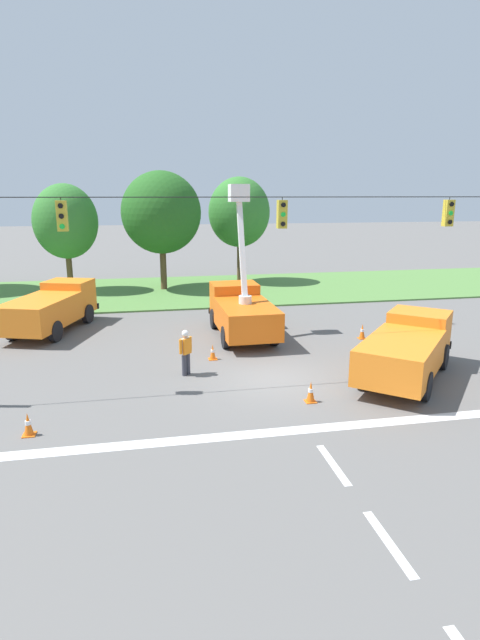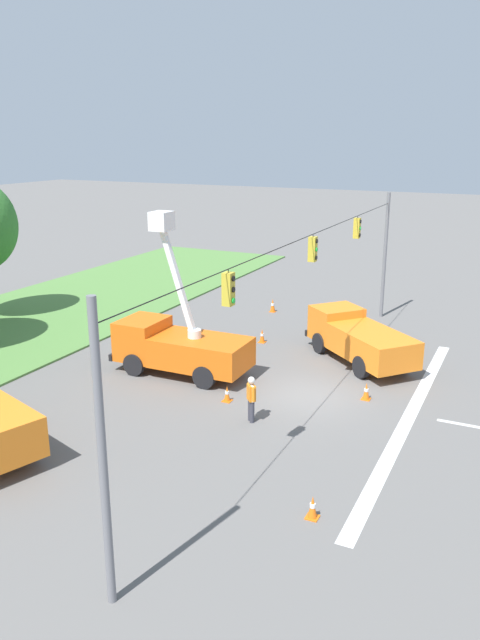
{
  "view_description": "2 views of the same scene",
  "coord_description": "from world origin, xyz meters",
  "views": [
    {
      "loc": [
        -4.49,
        -16.98,
        6.68
      ],
      "look_at": [
        -0.54,
        3.56,
        1.41
      ],
      "focal_mm": 28.0,
      "sensor_mm": 36.0,
      "label": 1
    },
    {
      "loc": [
        -22.42,
        -7.75,
        10.2
      ],
      "look_at": [
        1.59,
        3.75,
        2.34
      ],
      "focal_mm": 35.0,
      "sensor_mm": 36.0,
      "label": 2
    }
  ],
  "objects": [
    {
      "name": "traffic_cone_far_left",
      "position": [
        0.71,
        -2.31,
        0.35
      ],
      "size": [
        0.36,
        0.36,
        0.72
      ],
      "color": "orange",
      "rests_on": "ground"
    },
    {
      "name": "road_worker",
      "position": [
        -3.12,
        1.03,
        1.0
      ],
      "size": [
        0.51,
        0.48,
        1.77
      ],
      "color": "#383842",
      "rests_on": "ground"
    },
    {
      "name": "utility_truck_bucket_lift",
      "position": [
        0.01,
        6.03,
        1.37
      ],
      "size": [
        2.56,
        6.18,
        7.16
      ],
      "color": "orange",
      "rests_on": "ground"
    },
    {
      "name": "lane_markings",
      "position": [
        0.0,
        -5.69,
        0.0
      ],
      "size": [
        17.6,
        15.25,
        0.01
      ],
      "color": "silver",
      "rests_on": "ground"
    },
    {
      "name": "signal_gantry",
      "position": [
        -0.02,
        -0.0,
        4.43
      ],
      "size": [
        26.2,
        0.33,
        7.2
      ],
      "color": "slate",
      "rests_on": "ground"
    },
    {
      "name": "utility_truck_support_near",
      "position": [
        4.96,
        -0.78,
        1.15
      ],
      "size": [
        5.89,
        6.26,
        2.15
      ],
      "color": "orange",
      "rests_on": "ground"
    },
    {
      "name": "traffic_cone_lane_edge_b",
      "position": [
        -1.88,
        2.66,
        0.32
      ],
      "size": [
        0.36,
        0.36,
        0.66
      ],
      "color": "orange",
      "rests_on": "ground"
    },
    {
      "name": "traffic_cone_lane_edge_a",
      "position": [
        -7.96,
        -3.06,
        0.34
      ],
      "size": [
        0.36,
        0.36,
        0.69
      ],
      "color": "orange",
      "rests_on": "ground"
    },
    {
      "name": "traffic_cone_near_bucket",
      "position": [
        11.16,
        6.15,
        0.41
      ],
      "size": [
        0.36,
        0.36,
        0.81
      ],
      "color": "orange",
      "rests_on": "ground"
    },
    {
      "name": "traffic_cone_foreground_left",
      "position": [
        5.55,
        4.38,
        0.35
      ],
      "size": [
        0.36,
        0.36,
        0.72
      ],
      "color": "orange",
      "rests_on": "ground"
    },
    {
      "name": "ground_plane",
      "position": [
        0.0,
        0.0,
        0.0
      ],
      "size": [
        200.0,
        200.0,
        0.0
      ],
      "primitive_type": "plane",
      "color": "#605E5B"
    }
  ]
}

